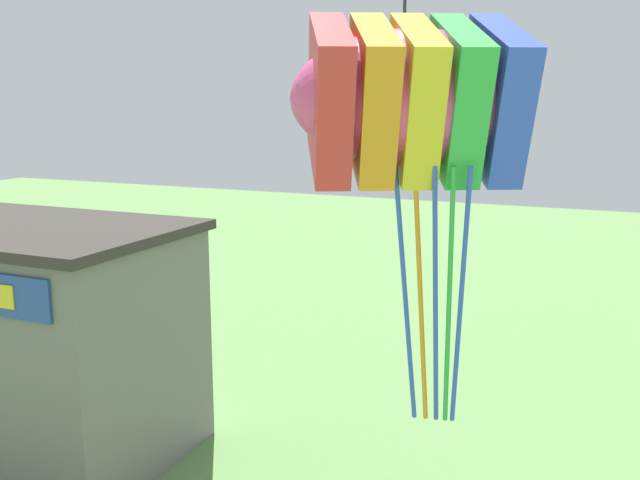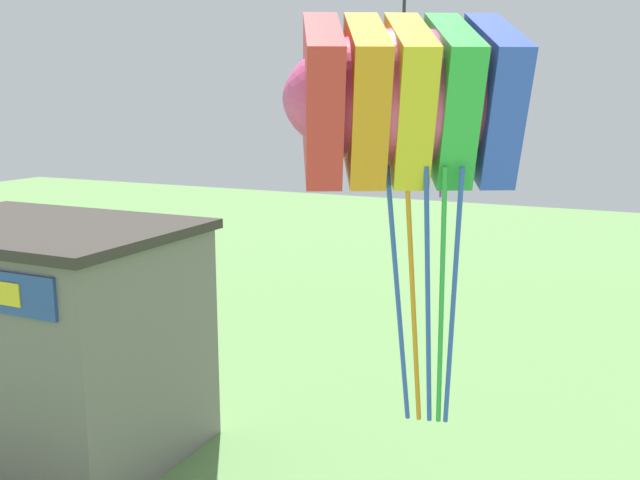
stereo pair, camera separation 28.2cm
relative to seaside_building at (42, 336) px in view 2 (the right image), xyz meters
The scene contains 3 objects.
seaside_building is the anchor object (origin of this frame).
kite_rainbow_parafoil 13.40m from the seaside_building, 23.53° to the right, with size 3.33×2.98×4.75m.
kite_purple_streamer 11.61m from the seaside_building, 19.04° to the left, with size 0.94×0.99×3.46m.
Camera 2 is at (4.83, -1.21, 8.76)m, focal length 40.00 mm.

